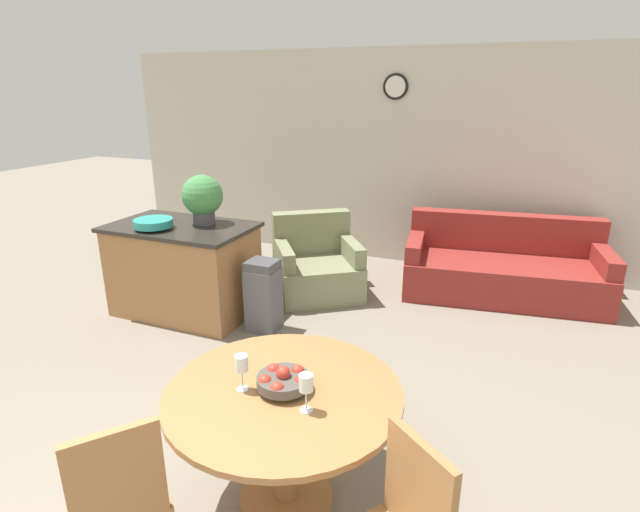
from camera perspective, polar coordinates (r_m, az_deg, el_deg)
name	(u,v)px	position (r m, az deg, el deg)	size (l,w,h in m)	color
wall_back	(401,159)	(6.58, 9.26, 10.84)	(8.00, 0.09, 2.70)	beige
dining_table	(284,416)	(2.81, -4.09, -17.81)	(1.26, 1.26, 0.73)	#9E6B3D
dining_chair_near_left	(118,496)	(2.62, -22.09, -24.05)	(0.59, 0.59, 0.93)	#9E6B3D
fruit_bowl	(283,380)	(2.68, -4.22, -13.95)	(0.28, 0.28, 0.14)	#4C4742
wine_glass_left	(241,365)	(2.66, -8.97, -12.17)	(0.07, 0.07, 0.20)	silver
wine_glass_right	(306,384)	(2.48, -1.61, -14.46)	(0.07, 0.07, 0.20)	silver
kitchen_island	(184,269)	(5.27, -15.28, -1.46)	(1.42, 0.87, 0.93)	#9E6B3D
teal_bowl	(153,223)	(5.06, -18.51, 3.60)	(0.37, 0.37, 0.10)	teal
potted_plant	(202,197)	(5.07, -13.28, 6.56)	(0.40, 0.40, 0.49)	#4C4C51
trash_bin	(263,296)	(4.79, -6.48, -4.55)	(0.29, 0.27, 0.70)	#56565B
couch	(503,269)	(5.96, 20.17, -1.43)	(2.23, 1.23, 0.85)	maroon
armchair	(316,268)	(5.62, -0.40, -1.38)	(1.22, 1.21, 0.88)	#7A7F5B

